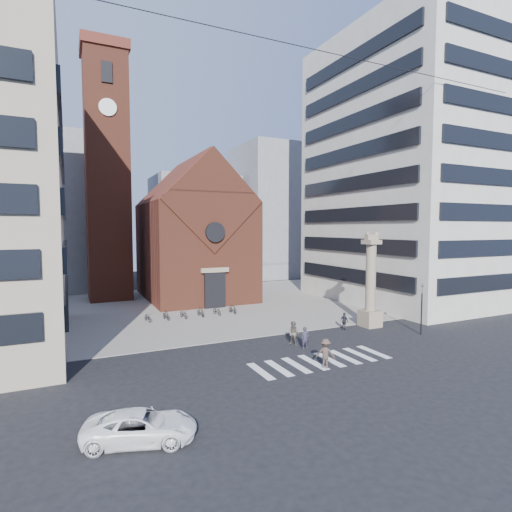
# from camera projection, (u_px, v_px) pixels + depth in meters

# --- Properties ---
(ground) EXTENTS (120.00, 120.00, 0.00)m
(ground) POSITION_uv_depth(u_px,v_px,m) (291.00, 350.00, 29.35)
(ground) COLOR black
(ground) RESTS_ON ground
(piazza) EXTENTS (46.00, 30.00, 0.05)m
(piazza) POSITION_uv_depth(u_px,v_px,m) (209.00, 305.00, 46.49)
(piazza) COLOR gray
(piazza) RESTS_ON ground
(zebra_crossing) EXTENTS (10.20, 3.20, 0.01)m
(zebra_crossing) POSITION_uv_depth(u_px,v_px,m) (321.00, 361.00, 26.88)
(zebra_crossing) COLOR white
(zebra_crossing) RESTS_ON ground
(church) EXTENTS (12.00, 16.65, 18.00)m
(church) POSITION_uv_depth(u_px,v_px,m) (193.00, 236.00, 51.38)
(church) COLOR brown
(church) RESTS_ON ground
(campanile) EXTENTS (5.50, 5.50, 31.20)m
(campanile) POSITION_uv_depth(u_px,v_px,m) (107.00, 173.00, 49.24)
(campanile) COLOR brown
(campanile) RESTS_ON ground
(building_right) EXTENTS (18.00, 22.00, 32.00)m
(building_right) POSITION_uv_depth(u_px,v_px,m) (411.00, 171.00, 49.29)
(building_right) COLOR beige
(building_right) RESTS_ON ground
(bg_block_left) EXTENTS (16.00, 14.00, 22.00)m
(bg_block_left) POSITION_uv_depth(u_px,v_px,m) (25.00, 214.00, 56.14)
(bg_block_left) COLOR gray
(bg_block_left) RESTS_ON ground
(bg_block_mid) EXTENTS (14.00, 12.00, 18.00)m
(bg_block_mid) POSITION_uv_depth(u_px,v_px,m) (194.00, 228.00, 71.87)
(bg_block_mid) COLOR gray
(bg_block_mid) RESTS_ON ground
(bg_block_right) EXTENTS (16.00, 14.00, 24.00)m
(bg_block_right) POSITION_uv_depth(u_px,v_px,m) (280.00, 212.00, 75.77)
(bg_block_right) COLOR gray
(bg_block_right) RESTS_ON ground
(lion_column) EXTENTS (1.63, 1.60, 8.68)m
(lion_column) POSITION_uv_depth(u_px,v_px,m) (371.00, 289.00, 36.08)
(lion_column) COLOR gray
(lion_column) RESTS_ON ground
(traffic_light) EXTENTS (0.13, 0.16, 4.30)m
(traffic_light) POSITION_uv_depth(u_px,v_px,m) (422.00, 308.00, 33.41)
(traffic_light) COLOR black
(traffic_light) RESTS_ON ground
(white_car) EXTENTS (5.08, 3.46, 1.29)m
(white_car) POSITION_uv_depth(u_px,v_px,m) (141.00, 427.00, 16.68)
(white_car) COLOR white
(white_car) RESTS_ON ground
(pedestrian_0) EXTENTS (0.63, 0.44, 1.65)m
(pedestrian_0) POSITION_uv_depth(u_px,v_px,m) (305.00, 338.00, 29.49)
(pedestrian_0) COLOR #2C2939
(pedestrian_0) RESTS_ON ground
(pedestrian_1) EXTENTS (1.10, 1.14, 1.84)m
(pedestrian_1) POSITION_uv_depth(u_px,v_px,m) (294.00, 333.00, 30.39)
(pedestrian_1) COLOR #584F46
(pedestrian_1) RESTS_ON ground
(pedestrian_2) EXTENTS (0.49, 0.95, 1.55)m
(pedestrian_2) POSITION_uv_depth(u_px,v_px,m) (344.00, 321.00, 35.04)
(pedestrian_2) COLOR #26272E
(pedestrian_2) RESTS_ON ground
(pedestrian_3) EXTENTS (1.37, 1.33, 1.88)m
(pedestrian_3) POSITION_uv_depth(u_px,v_px,m) (326.00, 353.00, 25.51)
(pedestrian_3) COLOR #46362E
(pedestrian_3) RESTS_ON ground
(scooter_0) EXTENTS (0.81, 1.69, 0.85)m
(scooter_0) POSITION_uv_depth(u_px,v_px,m) (148.00, 317.00, 37.96)
(scooter_0) COLOR black
(scooter_0) RESTS_ON piazza
(scooter_1) EXTENTS (0.68, 1.63, 0.95)m
(scooter_1) POSITION_uv_depth(u_px,v_px,m) (166.00, 315.00, 38.70)
(scooter_1) COLOR black
(scooter_1) RESTS_ON piazza
(scooter_2) EXTENTS (0.81, 1.69, 0.85)m
(scooter_2) POSITION_uv_depth(u_px,v_px,m) (184.00, 314.00, 39.44)
(scooter_2) COLOR black
(scooter_2) RESTS_ON piazza
(scooter_3) EXTENTS (0.68, 1.63, 0.95)m
(scooter_3) POSITION_uv_depth(u_px,v_px,m) (201.00, 312.00, 40.18)
(scooter_3) COLOR black
(scooter_3) RESTS_ON piazza
(scooter_4) EXTENTS (0.81, 1.69, 0.85)m
(scooter_4) POSITION_uv_depth(u_px,v_px,m) (217.00, 311.00, 40.93)
(scooter_4) COLOR black
(scooter_4) RESTS_ON piazza
(scooter_5) EXTENTS (0.68, 1.63, 0.95)m
(scooter_5) POSITION_uv_depth(u_px,v_px,m) (233.00, 309.00, 41.66)
(scooter_5) COLOR black
(scooter_5) RESTS_ON piazza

